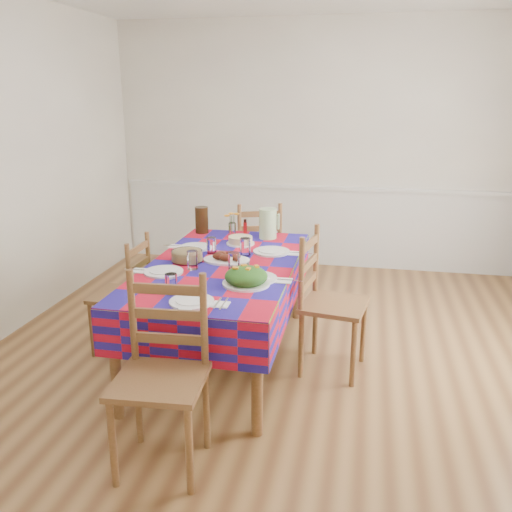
{
  "coord_description": "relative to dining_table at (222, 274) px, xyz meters",
  "views": [
    {
      "loc": [
        0.58,
        -3.57,
        1.92
      ],
      "look_at": [
        -0.15,
        -0.0,
        0.82
      ],
      "focal_mm": 38.0,
      "sensor_mm": 36.0,
      "label": 1
    }
  ],
  "objects": [
    {
      "name": "tea_pitcher",
      "position": [
        -0.4,
        0.83,
        0.2
      ],
      "size": [
        0.11,
        0.11,
        0.23
      ],
      "primitive_type": "cylinder",
      "color": "#311C0A",
      "rests_on": "dining_table"
    },
    {
      "name": "salad_platter",
      "position": [
        0.27,
        -0.4,
        0.13
      ],
      "size": [
        0.31,
        0.31,
        0.13
      ],
      "color": "white",
      "rests_on": "dining_table"
    },
    {
      "name": "setting_right_far",
      "position": [
        0.24,
        0.3,
        0.11
      ],
      "size": [
        0.53,
        0.31,
        0.14
      ],
      "rotation": [
        0.0,
        0.0,
        -1.57
      ],
      "color": "white",
      "rests_on": "dining_table"
    },
    {
      "name": "chair_near",
      "position": [
        -0.0,
        -1.21,
        -0.16
      ],
      "size": [
        0.48,
        0.46,
        1.03
      ],
      "rotation": [
        0.0,
        0.0,
        0.07
      ],
      "color": "brown",
      "rests_on": "room"
    },
    {
      "name": "chair_left",
      "position": [
        -0.77,
        -0.0,
        -0.22
      ],
      "size": [
        0.39,
        0.41,
        0.91
      ],
      "rotation": [
        0.0,
        0.0,
        -1.59
      ],
      "color": "brown",
      "rests_on": "room"
    },
    {
      "name": "name_card",
      "position": [
        0.03,
        -0.91,
        0.09
      ],
      "size": [
        0.08,
        0.02,
        0.02
      ],
      "primitive_type": "cube",
      "color": "white",
      "rests_on": "dining_table"
    },
    {
      "name": "cake",
      "position": [
        0.01,
        0.54,
        0.11
      ],
      "size": [
        0.23,
        0.23,
        0.06
      ],
      "color": "white",
      "rests_on": "dining_table"
    },
    {
      "name": "wainscot",
      "position": [
        0.4,
        2.49,
        -0.18
      ],
      "size": [
        4.41,
        0.06,
        0.92
      ],
      "color": "silver",
      "rests_on": "room"
    },
    {
      "name": "room",
      "position": [
        0.4,
        0.01,
        0.68
      ],
      "size": [
        4.58,
        5.08,
        2.78
      ],
      "color": "brown",
      "rests_on": "ground"
    },
    {
      "name": "setting_left_far",
      "position": [
        -0.26,
        0.31,
        0.11
      ],
      "size": [
        0.47,
        0.28,
        0.12
      ],
      "rotation": [
        0.0,
        0.0,
        1.57
      ],
      "color": "white",
      "rests_on": "dining_table"
    },
    {
      "name": "setting_left_near",
      "position": [
        -0.28,
        -0.24,
        0.11
      ],
      "size": [
        0.49,
        0.29,
        0.13
      ],
      "rotation": [
        0.0,
        0.0,
        1.57
      ],
      "color": "white",
      "rests_on": "dining_table"
    },
    {
      "name": "hot_sauce",
      "position": [
        -0.02,
        0.84,
        0.15
      ],
      "size": [
        0.03,
        0.03,
        0.13
      ],
      "primitive_type": "cylinder",
      "color": "#B50E11",
      "rests_on": "dining_table"
    },
    {
      "name": "flower_vase",
      "position": [
        -0.13,
        0.8,
        0.17
      ],
      "size": [
        0.13,
        0.11,
        0.21
      ],
      "color": "white",
      "rests_on": "dining_table"
    },
    {
      "name": "chair_right",
      "position": [
        0.76,
        0.01,
        -0.17
      ],
      "size": [
        0.49,
        0.51,
        1.02
      ],
      "rotation": [
        0.0,
        0.0,
        1.41
      ],
      "color": "brown",
      "rests_on": "room"
    },
    {
      "name": "dining_table",
      "position": [
        0.0,
        0.0,
        0.0
      ],
      "size": [
        1.04,
        1.92,
        0.75
      ],
      "color": "brown",
      "rests_on": "room"
    },
    {
      "name": "setting_near_head",
      "position": [
        -0.03,
        -0.72,
        0.11
      ],
      "size": [
        0.43,
        0.28,
        0.13
      ],
      "color": "white",
      "rests_on": "dining_table"
    },
    {
      "name": "setting_right_near",
      "position": [
        0.25,
        -0.24,
        0.11
      ],
      "size": [
        0.53,
        0.3,
        0.13
      ],
      "rotation": [
        0.0,
        0.0,
        -1.57
      ],
      "color": "white",
      "rests_on": "dining_table"
    },
    {
      "name": "chair_far",
      "position": [
        0.01,
        1.21,
        -0.19
      ],
      "size": [
        0.54,
        0.53,
        0.97
      ],
      "rotation": [
        0.0,
        0.0,
        3.48
      ],
      "color": "brown",
      "rests_on": "room"
    },
    {
      "name": "meat_platter",
      "position": [
        0.01,
        0.06,
        0.11
      ],
      "size": [
        0.34,
        0.24,
        0.07
      ],
      "color": "white",
      "rests_on": "dining_table"
    },
    {
      "name": "serving_utensils",
      "position": [
        0.17,
        -0.08,
        0.09
      ],
      "size": [
        0.15,
        0.33,
        0.01
      ],
      "color": "black",
      "rests_on": "dining_table"
    },
    {
      "name": "pasta_bowl",
      "position": [
        -0.26,
        0.0,
        0.12
      ],
      "size": [
        0.23,
        0.23,
        0.08
      ],
      "color": "white",
      "rests_on": "dining_table"
    },
    {
      "name": "green_pitcher",
      "position": [
        0.19,
        0.76,
        0.21
      ],
      "size": [
        0.15,
        0.15,
        0.25
      ],
      "primitive_type": "cylinder",
      "color": "#B4DC9B",
      "rests_on": "dining_table"
    }
  ]
}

